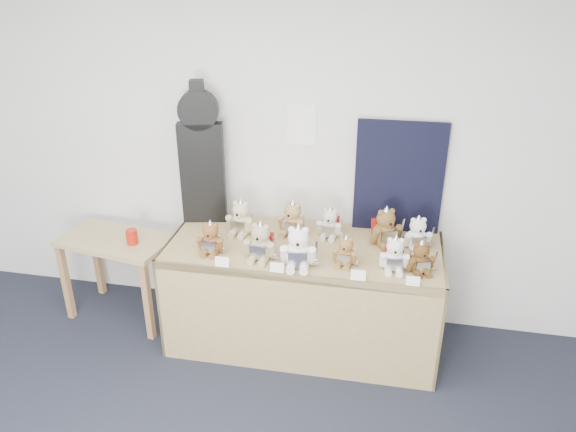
% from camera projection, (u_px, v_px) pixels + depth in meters
% --- Properties ---
extents(room_shell, '(6.00, 6.00, 6.00)m').
position_uv_depth(room_shell, '(302.00, 125.00, 4.03)').
color(room_shell, silver).
rests_on(room_shell, floor).
extents(display_table, '(1.95, 0.83, 0.81)m').
position_uv_depth(display_table, '(302.00, 272.00, 3.96)').
color(display_table, olive).
rests_on(display_table, floor).
extents(side_table, '(0.90, 0.60, 0.70)m').
position_uv_depth(side_table, '(117.00, 252.00, 4.36)').
color(side_table, tan).
rests_on(side_table, floor).
extents(guitar_case, '(0.34, 0.16, 1.08)m').
position_uv_depth(guitar_case, '(201.00, 155.00, 4.11)').
color(guitar_case, black).
rests_on(guitar_case, display_table).
extents(navy_board, '(0.63, 0.04, 0.84)m').
position_uv_depth(navy_board, '(399.00, 178.00, 4.00)').
color(navy_board, black).
rests_on(navy_board, display_table).
extents(red_cup, '(0.09, 0.09, 0.11)m').
position_uv_depth(red_cup, '(132.00, 237.00, 4.20)').
color(red_cup, '#AF1B0B').
rests_on(red_cup, side_table).
extents(teddy_front_far_left, '(0.21, 0.17, 0.26)m').
position_uv_depth(teddy_front_far_left, '(211.00, 239.00, 3.83)').
color(teddy_front_far_left, brown).
rests_on(teddy_front_far_left, display_table).
extents(teddy_front_left, '(0.24, 0.21, 0.30)m').
position_uv_depth(teddy_front_left, '(261.00, 243.00, 3.75)').
color(teddy_front_left, tan).
rests_on(teddy_front_left, display_table).
extents(teddy_front_centre, '(0.27, 0.23, 0.33)m').
position_uv_depth(teddy_front_centre, '(298.00, 249.00, 3.65)').
color(teddy_front_centre, white).
rests_on(teddy_front_centre, display_table).
extents(teddy_front_right, '(0.19, 0.16, 0.23)m').
position_uv_depth(teddy_front_right, '(345.00, 252.00, 3.69)').
color(teddy_front_right, olive).
rests_on(teddy_front_right, display_table).
extents(teddy_front_far_right, '(0.22, 0.18, 0.27)m').
position_uv_depth(teddy_front_far_right, '(395.00, 255.00, 3.62)').
color(teddy_front_far_right, white).
rests_on(teddy_front_far_right, display_table).
extents(teddy_front_end, '(0.20, 0.19, 0.25)m').
position_uv_depth(teddy_front_end, '(421.00, 259.00, 3.60)').
color(teddy_front_end, brown).
rests_on(teddy_front_end, display_table).
extents(teddy_back_left, '(0.24, 0.21, 0.29)m').
position_uv_depth(teddy_back_left, '(241.00, 219.00, 4.09)').
color(teddy_back_left, beige).
rests_on(teddy_back_left, display_table).
extents(teddy_back_centre_left, '(0.23, 0.22, 0.29)m').
position_uv_depth(teddy_back_centre_left, '(292.00, 220.00, 4.08)').
color(teddy_back_centre_left, '#A98454').
rests_on(teddy_back_centre_left, display_table).
extents(teddy_back_centre_right, '(0.21, 0.18, 0.25)m').
position_uv_depth(teddy_back_centre_right, '(330.00, 224.00, 4.05)').
color(teddy_back_centre_right, silver).
rests_on(teddy_back_centre_right, display_table).
extents(teddy_back_right, '(0.26, 0.25, 0.31)m').
position_uv_depth(teddy_back_right, '(386.00, 228.00, 3.93)').
color(teddy_back_right, brown).
rests_on(teddy_back_right, display_table).
extents(teddy_back_end, '(0.22, 0.20, 0.27)m').
position_uv_depth(teddy_back_end, '(417.00, 234.00, 3.89)').
color(teddy_back_end, white).
rests_on(teddy_back_end, display_table).
extents(entry_card_a, '(0.10, 0.02, 0.07)m').
position_uv_depth(entry_card_a, '(222.00, 262.00, 3.68)').
color(entry_card_a, white).
rests_on(entry_card_a, display_table).
extents(entry_card_b, '(0.09, 0.02, 0.06)m').
position_uv_depth(entry_card_b, '(277.00, 267.00, 3.62)').
color(entry_card_b, white).
rests_on(entry_card_b, display_table).
extents(entry_card_c, '(0.10, 0.02, 0.07)m').
position_uv_depth(entry_card_c, '(358.00, 275.00, 3.53)').
color(entry_card_c, white).
rests_on(entry_card_c, display_table).
extents(entry_card_d, '(0.09, 0.02, 0.06)m').
position_uv_depth(entry_card_d, '(413.00, 281.00, 3.48)').
color(entry_card_d, white).
rests_on(entry_card_d, display_table).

